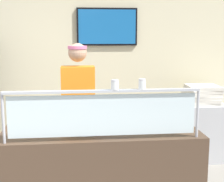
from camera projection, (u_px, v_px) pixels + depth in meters
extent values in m
cube|color=beige|center=(91.00, 67.00, 5.17)|extent=(6.28, 0.08, 2.70)
cube|color=black|center=(107.00, 27.00, 5.02)|extent=(0.91, 0.04, 0.56)
cube|color=#1966B2|center=(107.00, 27.00, 5.00)|extent=(0.86, 0.01, 0.51)
cube|color=#4C3828|center=(101.00, 178.00, 3.29)|extent=(1.88, 0.68, 0.95)
cylinder|color=#B2B5BC|center=(3.00, 118.00, 2.80)|extent=(0.02, 0.02, 0.44)
cylinder|color=#B2B5BC|center=(197.00, 113.00, 2.98)|extent=(0.02, 0.02, 0.44)
cube|color=silver|center=(103.00, 115.00, 2.89)|extent=(1.62, 0.01, 0.36)
cube|color=#B2B5BC|center=(103.00, 91.00, 2.86)|extent=(1.68, 0.06, 0.02)
cylinder|color=#9EA0A8|center=(85.00, 130.00, 3.22)|extent=(0.41, 0.41, 0.01)
cylinder|color=tan|center=(85.00, 128.00, 3.22)|extent=(0.39, 0.39, 0.02)
cylinder|color=gold|center=(85.00, 127.00, 3.21)|extent=(0.33, 0.33, 0.01)
cube|color=#ADAFB7|center=(85.00, 127.00, 3.19)|extent=(0.15, 0.29, 0.01)
cylinder|color=white|center=(115.00, 86.00, 2.86)|extent=(0.07, 0.07, 0.07)
cylinder|color=white|center=(115.00, 87.00, 2.86)|extent=(0.06, 0.06, 0.04)
cylinder|color=silver|center=(115.00, 81.00, 2.85)|extent=(0.06, 0.06, 0.02)
cylinder|color=white|center=(142.00, 85.00, 2.88)|extent=(0.06, 0.06, 0.07)
cylinder|color=red|center=(142.00, 86.00, 2.88)|extent=(0.05, 0.05, 0.05)
cylinder|color=silver|center=(142.00, 80.00, 2.88)|extent=(0.06, 0.06, 0.02)
cylinder|color=#23232D|center=(70.00, 153.00, 3.96)|extent=(0.13, 0.13, 0.95)
cylinder|color=#23232D|center=(88.00, 152.00, 3.98)|extent=(0.13, 0.13, 0.95)
cube|color=orange|center=(78.00, 90.00, 3.84)|extent=(0.38, 0.21, 0.55)
sphere|color=tan|center=(77.00, 53.00, 3.77)|extent=(0.21, 0.21, 0.21)
cylinder|color=pink|center=(77.00, 47.00, 3.76)|extent=(0.21, 0.21, 0.04)
cylinder|color=tan|center=(95.00, 102.00, 3.66)|extent=(0.08, 0.34, 0.08)
cube|color=#B7BABF|center=(200.00, 131.00, 5.01)|extent=(0.70, 0.55, 0.84)
cube|color=silver|center=(202.00, 102.00, 4.94)|extent=(0.46, 0.46, 0.04)
cube|color=silver|center=(201.00, 99.00, 4.93)|extent=(0.48, 0.48, 0.04)
cube|color=silver|center=(202.00, 96.00, 4.92)|extent=(0.46, 0.46, 0.04)
cube|color=silver|center=(201.00, 93.00, 4.91)|extent=(0.48, 0.48, 0.04)
cube|color=silver|center=(203.00, 90.00, 4.91)|extent=(0.46, 0.46, 0.04)
cube|color=silver|center=(203.00, 87.00, 4.90)|extent=(0.47, 0.47, 0.04)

